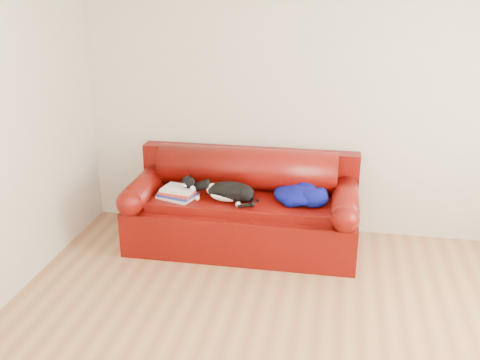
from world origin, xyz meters
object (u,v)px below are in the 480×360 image
object	(u,v)px
sofa_base	(243,222)
book_stack	(178,193)
blanket	(300,194)
cat	(230,192)

from	to	relation	value
sofa_base	book_stack	size ratio (longest dim) A/B	5.49
book_stack	blanket	world-z (taller)	blanket
cat	blanket	world-z (taller)	cat
sofa_base	cat	bearing A→B (deg)	-127.35
sofa_base	book_stack	xyz separation A→B (m)	(-0.57, -0.14, 0.31)
sofa_base	blanket	world-z (taller)	blanket
sofa_base	cat	distance (m)	0.38
cat	blanket	distance (m)	0.63
book_stack	blanket	size ratio (longest dim) A/B	0.73
cat	blanket	bearing A→B (deg)	22.88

